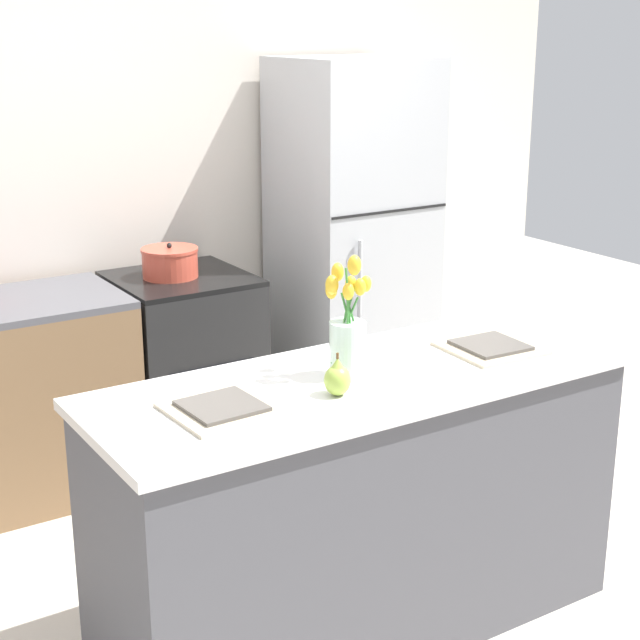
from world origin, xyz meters
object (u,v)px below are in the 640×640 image
object	(u,v)px
plate_setting_right	(490,347)
cooking_pot	(170,262)
flower_vase	(347,334)
pear_figurine	(337,379)
plate_setting_left	(222,408)
refrigerator	(352,244)
stove_range	(185,367)

from	to	relation	value
plate_setting_right	cooking_pot	xyz separation A→B (m)	(-0.46, 1.64, 0.02)
flower_vase	pear_figurine	xyz separation A→B (m)	(-0.12, -0.12, -0.09)
plate_setting_left	plate_setting_right	bearing A→B (deg)	0.00
plate_setting_left	plate_setting_right	world-z (taller)	same
refrigerator	pear_figurine	bearing A→B (deg)	-125.45
stove_range	plate_setting_right	world-z (taller)	plate_setting_right
pear_figurine	cooking_pot	size ratio (longest dim) A/B	0.52
plate_setting_right	pear_figurine	bearing A→B (deg)	-174.04
refrigerator	plate_setting_right	size ratio (longest dim) A/B	5.96
flower_vase	cooking_pot	xyz separation A→B (m)	(0.10, 1.59, -0.11)
pear_figurine	plate_setting_right	world-z (taller)	pear_figurine
plate_setting_left	cooking_pot	world-z (taller)	cooking_pot
plate_setting_left	refrigerator	bearing A→B (deg)	46.16
refrigerator	pear_figurine	xyz separation A→B (m)	(-1.21, -1.70, 0.05)
stove_range	plate_setting_right	size ratio (longest dim) A/B	2.87
refrigerator	pear_figurine	distance (m)	2.09
refrigerator	cooking_pot	distance (m)	1.00
flower_vase	plate_setting_right	xyz separation A→B (m)	(0.56, -0.05, -0.13)
plate_setting_left	cooking_pot	bearing A→B (deg)	70.79
refrigerator	plate_setting_right	world-z (taller)	refrigerator
refrigerator	flower_vase	distance (m)	1.93
refrigerator	plate_setting_right	distance (m)	1.72
stove_range	plate_setting_right	bearing A→B (deg)	-75.66
stove_range	flower_vase	world-z (taller)	flower_vase
pear_figurine	cooking_pot	distance (m)	1.73
stove_range	cooking_pot	xyz separation A→B (m)	(-0.04, 0.01, 0.51)
refrigerator	pear_figurine	world-z (taller)	refrigerator
plate_setting_left	pear_figurine	bearing A→B (deg)	-11.28
stove_range	cooking_pot	size ratio (longest dim) A/B	3.42
refrigerator	plate_setting_left	xyz separation A→B (m)	(-1.57, -1.63, 0.01)
stove_range	refrigerator	xyz separation A→B (m)	(0.95, 0.00, 0.48)
refrigerator	cooking_pot	xyz separation A→B (m)	(-0.99, 0.01, 0.03)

